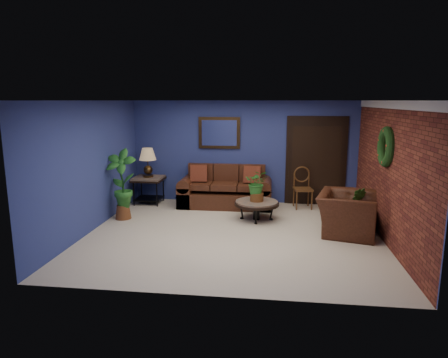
# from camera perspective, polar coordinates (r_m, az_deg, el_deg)

# --- Properties ---
(floor) EXTENTS (5.50, 5.50, 0.00)m
(floor) POSITION_cam_1_polar(r_m,az_deg,el_deg) (7.69, 1.32, -7.82)
(floor) COLOR beige
(floor) RESTS_ON ground
(wall_back) EXTENTS (5.50, 0.04, 2.50)m
(wall_back) POSITION_cam_1_polar(r_m,az_deg,el_deg) (9.84, 2.83, 3.85)
(wall_back) COLOR navy
(wall_back) RESTS_ON ground
(wall_left) EXTENTS (0.04, 5.00, 2.50)m
(wall_left) POSITION_cam_1_polar(r_m,az_deg,el_deg) (8.12, -18.33, 1.73)
(wall_left) COLOR navy
(wall_left) RESTS_ON ground
(wall_right_brick) EXTENTS (0.04, 5.00, 2.50)m
(wall_right_brick) POSITION_cam_1_polar(r_m,az_deg,el_deg) (7.62, 22.42, 0.86)
(wall_right_brick) COLOR maroon
(wall_right_brick) RESTS_ON ground
(ceiling) EXTENTS (5.50, 5.00, 0.02)m
(ceiling) POSITION_cam_1_polar(r_m,az_deg,el_deg) (7.27, 1.41, 11.15)
(ceiling) COLOR silver
(ceiling) RESTS_ON wall_back
(crown_molding) EXTENTS (0.03, 5.00, 0.14)m
(crown_molding) POSITION_cam_1_polar(r_m,az_deg,el_deg) (7.51, 22.87, 9.76)
(crown_molding) COLOR white
(crown_molding) RESTS_ON wall_right_brick
(wall_mirror) EXTENTS (1.02, 0.06, 0.77)m
(wall_mirror) POSITION_cam_1_polar(r_m,az_deg,el_deg) (9.82, -0.68, 6.60)
(wall_mirror) COLOR #442D16
(wall_mirror) RESTS_ON wall_back
(closet_door) EXTENTS (1.44, 0.06, 2.18)m
(closet_door) POSITION_cam_1_polar(r_m,az_deg,el_deg) (9.87, 13.00, 2.42)
(closet_door) COLOR black
(closet_door) RESTS_ON wall_back
(wreath) EXTENTS (0.16, 0.72, 0.72)m
(wreath) POSITION_cam_1_polar(r_m,az_deg,el_deg) (7.59, 22.14, 4.28)
(wreath) COLOR black
(wreath) RESTS_ON wall_right_brick
(sofa) EXTENTS (2.19, 0.95, 0.99)m
(sofa) POSITION_cam_1_polar(r_m,az_deg,el_deg) (9.63, 0.25, -1.90)
(sofa) COLOR #4B2415
(sofa) RESTS_ON ground
(coffee_table) EXTENTS (0.94, 0.94, 0.41)m
(coffee_table) POSITION_cam_1_polar(r_m,az_deg,el_deg) (8.51, 4.69, -3.54)
(coffee_table) COLOR #4F4A45
(coffee_table) RESTS_ON ground
(end_table) EXTENTS (0.72, 0.72, 0.66)m
(end_table) POSITION_cam_1_polar(r_m,az_deg,el_deg) (9.97, -10.72, -0.57)
(end_table) COLOR #4F4A45
(end_table) RESTS_ON ground
(table_lamp) EXTENTS (0.41, 0.41, 0.68)m
(table_lamp) POSITION_cam_1_polar(r_m,az_deg,el_deg) (9.86, -10.85, 2.82)
(table_lamp) COLOR #442D16
(table_lamp) RESTS_ON end_table
(side_chair) EXTENTS (0.47, 0.47, 0.97)m
(side_chair) POSITION_cam_1_polar(r_m,az_deg,el_deg) (9.58, 11.15, -0.81)
(side_chair) COLOR brown
(side_chair) RESTS_ON ground
(armchair) EXTENTS (1.32, 1.43, 0.78)m
(armchair) POSITION_cam_1_polar(r_m,az_deg,el_deg) (7.97, 17.19, -4.70)
(armchair) COLOR #4B2415
(armchair) RESTS_ON ground
(coffee_plant) EXTENTS (0.48, 0.42, 0.66)m
(coffee_plant) POSITION_cam_1_polar(r_m,az_deg,el_deg) (8.41, 4.74, -0.77)
(coffee_plant) COLOR brown
(coffee_plant) RESTS_ON coffee_table
(floor_plant) EXTENTS (0.40, 0.33, 0.84)m
(floor_plant) POSITION_cam_1_polar(r_m,az_deg,el_deg) (8.28, 18.23, -3.83)
(floor_plant) COLOR brown
(floor_plant) RESTS_ON ground
(tall_plant) EXTENTS (0.71, 0.52, 1.51)m
(tall_plant) POSITION_cam_1_polar(r_m,az_deg,el_deg) (8.71, -14.41, -0.34)
(tall_plant) COLOR brown
(tall_plant) RESTS_ON ground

